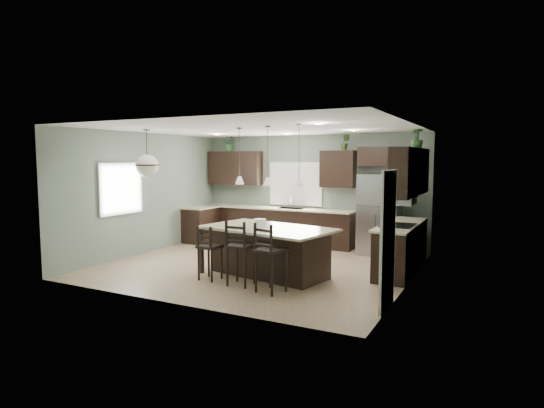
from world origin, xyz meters
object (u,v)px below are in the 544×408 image
(refrigerator, at_px, (380,214))
(bar_stool_center, at_px, (241,253))
(bar_stool_right, at_px, (271,258))
(kitchen_island, at_px, (268,252))
(plant_back_left, at_px, (230,144))
(serving_dish, at_px, (260,223))
(bar_stool_left, at_px, (210,253))

(refrigerator, relative_size, bar_stool_center, 1.61)
(bar_stool_center, height_order, bar_stool_right, bar_stool_right)
(kitchen_island, xyz_separation_m, bar_stool_right, (0.54, -0.92, 0.12))
(kitchen_island, xyz_separation_m, plant_back_left, (-2.85, 3.19, 2.14))
(serving_dish, relative_size, bar_stool_right, 0.21)
(kitchen_island, relative_size, bar_stool_center, 2.10)
(bar_stool_left, relative_size, plant_back_left, 2.50)
(bar_stool_right, bearing_deg, refrigerator, 92.59)
(bar_stool_right, bearing_deg, bar_stool_center, -177.36)
(kitchen_island, distance_m, plant_back_left, 4.79)
(bar_stool_right, bearing_deg, serving_dish, 142.43)
(serving_dish, xyz_separation_m, bar_stool_center, (0.07, -0.81, -0.42))
(refrigerator, bearing_deg, plant_back_left, 176.31)
(bar_stool_center, bearing_deg, bar_stool_right, -14.79)
(bar_stool_center, bearing_deg, serving_dish, 92.55)
(bar_stool_left, relative_size, bar_stool_right, 0.87)
(serving_dish, relative_size, bar_stool_left, 0.24)
(refrigerator, distance_m, kitchen_island, 3.26)
(serving_dish, bearing_deg, kitchen_island, -11.20)
(bar_stool_left, distance_m, plant_back_left, 4.89)
(kitchen_island, distance_m, bar_stool_right, 1.07)
(refrigerator, xyz_separation_m, kitchen_island, (-1.37, -2.92, -0.46))
(kitchen_island, relative_size, bar_stool_left, 2.39)
(refrigerator, xyz_separation_m, bar_stool_right, (-0.83, -3.84, -0.34))
(refrigerator, bearing_deg, kitchen_island, -115.16)
(refrigerator, xyz_separation_m, serving_dish, (-1.57, -2.88, 0.07))
(kitchen_island, height_order, plant_back_left, plant_back_left)
(bar_stool_center, distance_m, plant_back_left, 5.22)
(kitchen_island, height_order, bar_stool_left, bar_stool_left)
(bar_stool_right, xyz_separation_m, plant_back_left, (-3.39, 4.11, 2.02))
(bar_stool_right, bearing_deg, bar_stool_left, -173.52)
(kitchen_island, bearing_deg, refrigerator, 76.04)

